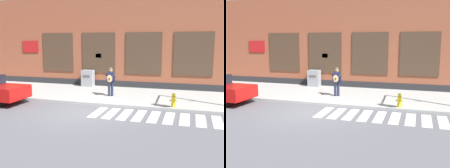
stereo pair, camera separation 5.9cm
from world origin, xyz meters
The scene contains 7 objects.
ground_plane centered at (0.00, 0.00, 0.00)m, with size 160.00×160.00×0.00m, color #56565B.
sidewalk centered at (0.00, 4.18, 0.06)m, with size 28.00×5.30×0.12m.
building_backdrop centered at (0.00, 8.82, 3.28)m, with size 28.00×4.06×6.58m.
crosswalk centered at (3.35, 0.24, 0.01)m, with size 5.78×1.90×0.01m.
busker centered at (0.28, 3.51, 1.09)m, with size 0.78×0.66×1.71m.
utility_box centered at (-2.34, 6.38, 0.71)m, with size 0.85×0.63×1.18m.
fire_hydrant centered at (4.09, 1.89, 0.46)m, with size 0.38×0.20×0.70m.
Camera 2 is at (4.91, -11.22, 3.37)m, focal length 42.00 mm.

